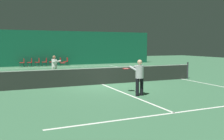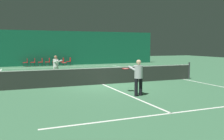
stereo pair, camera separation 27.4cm
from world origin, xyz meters
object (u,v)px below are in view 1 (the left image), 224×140
(courtside_chair_3, at_px, (45,61))
(tennis_net, at_px, (102,75))
(courtside_chair_1, at_px, (30,62))
(player_far, at_px, (55,65))
(courtside_chair_2, at_px, (38,62))
(courtside_chair_4, at_px, (52,61))
(courtside_chair_6, at_px, (66,61))
(player_near, at_px, (139,75))
(courtside_chair_5, at_px, (59,61))
(courtside_chair_0, at_px, (23,62))

(courtside_chair_3, bearing_deg, tennis_net, 4.39)
(courtside_chair_1, bearing_deg, player_far, 3.49)
(courtside_chair_2, bearing_deg, courtside_chair_4, 90.00)
(tennis_net, height_order, courtside_chair_3, tennis_net)
(courtside_chair_4, relative_size, courtside_chair_6, 1.00)
(player_near, xyz_separation_m, courtside_chair_2, (-2.11, 17.13, -0.43))
(player_near, relative_size, courtside_chair_1, 1.86)
(courtside_chair_4, bearing_deg, courtside_chair_6, 90.00)
(courtside_chair_1, bearing_deg, courtside_chair_4, 90.00)
(player_far, distance_m, courtside_chair_5, 10.20)
(tennis_net, xyz_separation_m, courtside_chair_0, (-3.25, 13.61, -0.03))
(player_near, xyz_separation_m, courtside_chair_0, (-3.58, 17.13, -0.43))
(courtside_chair_0, bearing_deg, courtside_chair_1, 90.00)
(courtside_chair_1, xyz_separation_m, courtside_chair_3, (1.47, 0.00, 0.00))
(courtside_chair_1, relative_size, courtside_chair_3, 1.00)
(player_far, height_order, courtside_chair_2, player_far)
(courtside_chair_1, xyz_separation_m, courtside_chair_2, (0.73, 0.00, 0.00))
(player_far, height_order, courtside_chair_5, player_far)
(courtside_chair_4, bearing_deg, player_far, -9.15)
(courtside_chair_4, distance_m, courtside_chair_5, 0.73)
(courtside_chair_5, bearing_deg, courtside_chair_3, -90.00)
(courtside_chair_1, distance_m, courtside_chair_6, 3.67)
(courtside_chair_2, height_order, courtside_chair_6, same)
(tennis_net, distance_m, courtside_chair_6, 13.66)
(player_near, relative_size, courtside_chair_2, 1.86)
(player_near, bearing_deg, tennis_net, -4.74)
(courtside_chair_0, xyz_separation_m, courtside_chair_6, (4.41, 0.00, 0.00))
(tennis_net, bearing_deg, courtside_chair_6, 85.14)
(player_near, xyz_separation_m, courtside_chair_1, (-2.84, 17.13, -0.43))
(courtside_chair_2, relative_size, courtside_chair_3, 1.00)
(tennis_net, relative_size, courtside_chair_6, 14.29)
(player_far, bearing_deg, courtside_chair_1, 158.44)
(player_far, xyz_separation_m, courtside_chair_1, (-0.60, 9.92, -0.39))
(courtside_chair_0, bearing_deg, courtside_chair_5, 90.00)
(courtside_chair_5, bearing_deg, courtside_chair_4, -90.00)
(courtside_chair_3, bearing_deg, courtside_chair_5, 90.00)
(player_far, bearing_deg, tennis_net, 2.31)
(courtside_chair_5, relative_size, courtside_chair_6, 1.00)
(tennis_net, xyz_separation_m, courtside_chair_2, (-1.78, 13.61, -0.03))
(courtside_chair_1, distance_m, courtside_chair_4, 2.20)
(player_far, distance_m, courtside_chair_2, 9.93)
(courtside_chair_0, xyz_separation_m, courtside_chair_5, (3.67, 0.00, 0.00))
(player_near, bearing_deg, courtside_chair_3, -5.52)
(courtside_chair_5, bearing_deg, courtside_chair_6, 90.00)
(tennis_net, relative_size, courtside_chair_3, 14.29)
(player_near, relative_size, courtside_chair_4, 1.86)
(tennis_net, relative_size, courtside_chair_4, 14.29)
(player_far, height_order, courtside_chair_3, player_far)
(player_far, distance_m, courtside_chair_4, 10.05)
(player_far, distance_m, courtside_chair_3, 9.96)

